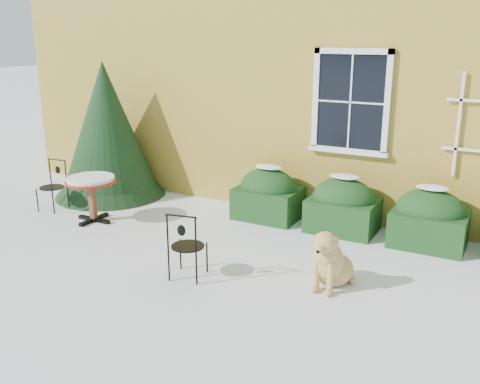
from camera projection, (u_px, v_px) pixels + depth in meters
The scene contains 8 objects.
ground at pixel (203, 280), 6.78m from camera, with size 80.00×80.00×0.00m, color white.
house at pixel (369, 23), 11.77m from camera, with size 12.40×8.40×6.40m.
hedge_row at pixel (385, 213), 8.06m from camera, with size 4.95×0.80×0.91m.
evergreen_shrub at pixel (108, 143), 10.07m from camera, with size 2.09×2.09×2.54m.
bistro_table at pixel (91, 184), 8.72m from camera, with size 0.82×0.82×0.76m.
patio_chair_near at pixel (187, 245), 6.71m from camera, with size 0.47×0.46×0.89m.
patio_chair_far at pixel (53, 185), 9.39m from camera, with size 0.42×0.42×0.88m.
dog at pixel (330, 263), 6.51m from camera, with size 0.55×0.87×0.79m.
Camera 1 is at (3.36, -5.21, 3.00)m, focal length 40.00 mm.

